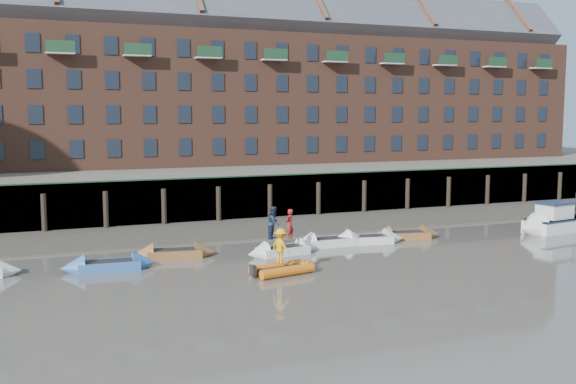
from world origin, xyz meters
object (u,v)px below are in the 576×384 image
motor_launch (548,223)px  person_rower_a (289,224)px  rowboat_3 (283,250)px  rib_tender (284,269)px  rowboat_1 (109,265)px  rowboat_5 (367,239)px  rowboat_6 (406,235)px  person_rib_crew (281,246)px  person_rower_b (274,223)px  rowboat_4 (331,242)px  rowboat_2 (174,253)px

motor_launch → person_rower_a: bearing=-9.4°
rowboat_3 → rib_tender: bearing=-119.9°
rowboat_1 → rowboat_5: bearing=7.5°
rowboat_6 → person_rower_a: person_rower_a is taller
person_rib_crew → motor_launch: bearing=-99.3°
person_rower_b → rowboat_4: bearing=-35.9°
rowboat_5 → person_rower_b: size_ratio=2.58×
rib_tender → person_rower_a: bearing=53.0°
rowboat_5 → person_rower_a: bearing=-158.3°
rowboat_5 → motor_launch: (13.00, -1.16, 0.41)m
rowboat_4 → person_rib_crew: size_ratio=2.69×
rowboat_1 → rowboat_3: size_ratio=1.04×
rowboat_6 → person_rower_a: (-8.64, -1.64, 1.50)m
rowboat_1 → person_rower_a: 10.05m
rowboat_3 → rib_tender: (-1.63, -4.24, 0.02)m
person_rower_a → person_rib_crew: bearing=23.1°
rowboat_2 → rowboat_3: rowboat_2 is taller
rowboat_2 → rowboat_3: (5.87, -1.46, -0.01)m
motor_launch → rowboat_3: bearing=-9.7°
rowboat_2 → person_rower_a: 6.58m
rowboat_4 → rowboat_5: bearing=-3.8°
motor_launch → person_rower_a: size_ratio=3.78×
rowboat_5 → person_rib_crew: 9.58m
rowboat_1 → rowboat_4: bearing=9.0°
rowboat_5 → person_rib_crew: size_ratio=2.71×
rib_tender → rowboat_4: bearing=35.2°
rowboat_3 → person_rower_a: (0.34, -0.09, 1.50)m
rowboat_1 → rib_tender: (7.96, -4.00, 0.00)m
rowboat_2 → person_rower_b: person_rower_b is taller
rowboat_6 → rib_tender: rowboat_6 is taller
person_rib_crew → rowboat_6: bearing=-82.4°
rowboat_6 → person_rower_b: person_rower_b is taller
rowboat_1 → rowboat_2: 4.09m
motor_launch → person_rower_b: person_rower_b is taller
rowboat_2 → rowboat_5: bearing=6.8°
rowboat_1 → rowboat_6: (18.57, 1.79, -0.01)m
rib_tender → motor_launch: motor_launch is taller
rowboat_3 → rowboat_5: bearing=1.9°
rowboat_2 → person_rower_b: 5.76m
rowboat_1 → person_rower_b: size_ratio=2.57×
rowboat_1 → motor_launch: motor_launch is taller
rowboat_2 → rowboat_6: rowboat_2 is taller
rib_tender → person_rower_b: size_ratio=1.79×
rib_tender → person_rower_b: person_rower_b is taller
person_rib_crew → person_rower_b: bearing=-37.5°
rowboat_4 → person_rower_b: bearing=-167.0°
rowboat_3 → motor_launch: (18.97, -0.02, 0.42)m
rowboat_4 → person_rower_a: size_ratio=2.80×
rowboat_1 → rowboat_4: rowboat_4 is taller
rib_tender → rowboat_2: bearing=115.1°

